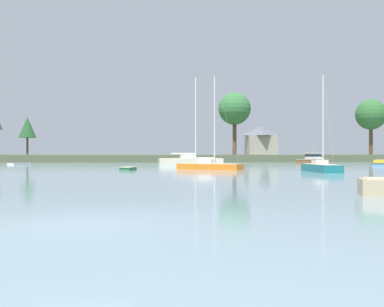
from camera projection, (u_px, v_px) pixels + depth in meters
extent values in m
plane|color=gray|center=(76.00, 227.00, 10.97)|extent=(448.65, 448.65, 0.00)
cube|color=#4C563D|center=(150.00, 158.00, 107.75)|extent=(201.89, 45.00, 1.42)
cube|color=orange|center=(210.00, 169.00, 49.10)|extent=(7.16, 5.63, 1.05)
cube|color=#CCB78E|center=(210.00, 164.00, 49.09)|extent=(6.66, 5.19, 0.04)
cube|color=silver|center=(207.00, 161.00, 49.27)|extent=(2.03, 1.94, 0.43)
cylinder|color=silver|center=(214.00, 120.00, 48.81)|extent=(0.14, 0.14, 9.42)
cylinder|color=silver|center=(203.00, 158.00, 49.51)|extent=(2.49, 1.68, 0.12)
cylinder|color=silver|center=(203.00, 158.00, 49.51)|extent=(2.26, 1.54, 0.14)
cylinder|color=#999999|center=(227.00, 120.00, 48.11)|extent=(2.45, 1.61, 9.37)
cube|color=white|center=(19.00, 164.00, 69.02)|extent=(3.01, 3.48, 0.58)
cube|color=brown|center=(19.00, 162.00, 69.02)|extent=(3.18, 3.65, 0.05)
cube|color=tan|center=(19.00, 162.00, 69.02)|extent=(1.08, 0.78, 0.03)
cube|color=#236B3D|center=(128.00, 169.00, 47.48)|extent=(1.67, 2.63, 0.44)
cube|color=#C6B289|center=(128.00, 167.00, 47.48)|extent=(1.78, 2.75, 0.05)
cube|color=tan|center=(128.00, 167.00, 47.48)|extent=(0.95, 0.32, 0.03)
cube|color=#196B70|center=(321.00, 171.00, 43.06)|extent=(1.86, 6.42, 1.18)
cube|color=#CCB78E|center=(321.00, 164.00, 43.06)|extent=(1.64, 6.03, 0.04)
cube|color=silver|center=(320.00, 162.00, 43.38)|extent=(1.18, 1.41, 0.38)
cylinder|color=silver|center=(323.00, 120.00, 42.54)|extent=(0.13, 0.13, 8.40)
cylinder|color=silver|center=(318.00, 159.00, 43.82)|extent=(0.11, 2.56, 0.10)
cylinder|color=silver|center=(318.00, 158.00, 43.82)|extent=(0.15, 2.31, 0.14)
cylinder|color=#999999|center=(328.00, 119.00, 41.26)|extent=(0.03, 2.58, 8.36)
cube|color=beige|center=(191.00, 164.00, 69.32)|extent=(9.91, 3.50, 1.63)
cube|color=#CCB78E|center=(191.00, 158.00, 69.31)|extent=(9.30, 3.13, 0.04)
cube|color=silver|center=(188.00, 156.00, 69.24)|extent=(2.27, 1.90, 0.58)
cylinder|color=silver|center=(196.00, 118.00, 69.43)|extent=(0.19, 0.19, 12.41)
cylinder|color=silver|center=(183.00, 154.00, 69.13)|extent=(3.89, 0.48, 0.16)
cylinder|color=silver|center=(183.00, 153.00, 69.13)|extent=(3.50, 0.43, 0.14)
cylinder|color=#999999|center=(208.00, 118.00, 69.73)|extent=(3.89, 0.34, 12.36)
cube|color=brown|center=(313.00, 162.00, 78.65)|extent=(6.24, 4.44, 1.12)
cone|color=brown|center=(325.00, 162.00, 80.17)|extent=(2.30, 2.36, 1.80)
cube|color=silver|center=(313.00, 159.00, 78.65)|extent=(6.39, 4.56, 0.05)
cube|color=silver|center=(313.00, 156.00, 78.62)|extent=(2.73, 2.43, 1.08)
cube|color=#19232D|center=(313.00, 155.00, 78.62)|extent=(2.78, 2.48, 0.39)
cube|color=beige|center=(313.00, 153.00, 78.62)|extent=(3.08, 2.78, 0.06)
cylinder|color=silver|center=(313.00, 150.00, 78.62)|extent=(0.03, 0.03, 0.75)
sphere|color=yellow|center=(9.00, 164.00, 72.87)|extent=(0.49, 0.49, 0.49)
torus|color=#333338|center=(9.00, 162.00, 72.87)|extent=(0.12, 0.12, 0.02)
cylinder|color=brown|center=(235.00, 135.00, 104.57)|extent=(0.92, 0.92, 8.99)
sphere|color=#336B38|center=(235.00, 109.00, 104.56)|extent=(7.53, 7.53, 7.53)
cylinder|color=brown|center=(27.00, 141.00, 96.37)|extent=(0.42, 0.42, 5.93)
cone|color=#235128|center=(27.00, 127.00, 96.37)|extent=(3.64, 3.64, 4.45)
cylinder|color=brown|center=(371.00, 138.00, 92.92)|extent=(0.76, 0.76, 6.90)
sphere|color=#2D602D|center=(371.00, 115.00, 92.91)|extent=(6.25, 6.25, 6.25)
cube|color=#9E998E|center=(261.00, 145.00, 120.12)|extent=(7.47, 7.22, 4.99)
pyramid|color=#565B66|center=(261.00, 131.00, 120.11)|extent=(8.07, 7.79, 2.39)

